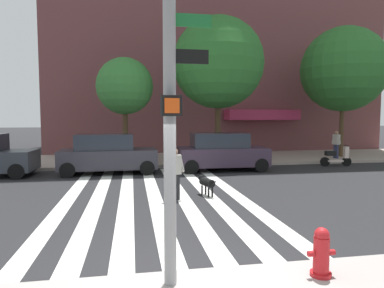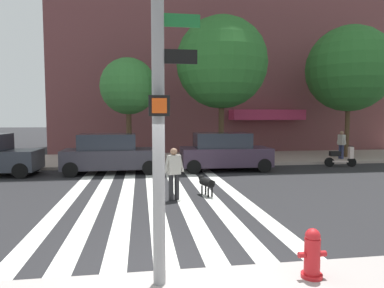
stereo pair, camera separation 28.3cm
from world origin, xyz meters
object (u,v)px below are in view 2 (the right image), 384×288
fire_hydrant (312,254)px  pedestrian_dog_walker (174,171)px  dog_on_leash (206,182)px  traffic_light_pole (159,50)px  parked_scooter (341,158)px  parked_car_behind_first (111,154)px  street_tree_nearest (128,87)px  street_tree_middle (222,63)px  street_tree_further (349,69)px  parked_car_third_in_line (224,152)px  pedestrian_bystander (341,143)px

fire_hydrant → pedestrian_dog_walker: bearing=105.0°
pedestrian_dog_walker → dog_on_leash: size_ratio=1.66×
traffic_light_pole → parked_scooter: bearing=49.0°
parked_car_behind_first → dog_on_leash: size_ratio=4.44×
street_tree_nearest → street_tree_middle: size_ratio=0.71×
street_tree_further → pedestrian_dog_walker: bearing=-142.4°
parked_car_behind_first → parked_scooter: parked_car_behind_first is taller
parked_scooter → street_tree_middle: (-5.91, 2.05, 5.06)m
parked_scooter → street_tree_nearest: size_ratio=0.29×
parked_car_third_in_line → street_tree_further: size_ratio=0.55×
parked_scooter → street_tree_middle: street_tree_middle is taller
parked_car_third_in_line → street_tree_middle: size_ratio=0.55×
fire_hydrant → pedestrian_dog_walker: pedestrian_dog_walker is taller
street_tree_middle → pedestrian_bystander: street_tree_middle is taller
parked_car_behind_first → parked_car_third_in_line: 5.40m
fire_hydrant → parked_car_behind_first: 12.11m
parked_car_third_in_line → street_tree_middle: bearing=80.2°
street_tree_further → parked_car_third_in_line: bearing=-159.2°
parked_car_behind_first → pedestrian_dog_walker: 6.13m
parked_car_third_in_line → dog_on_leash: (-1.89, -5.20, -0.46)m
pedestrian_bystander → dog_on_leash: bearing=-141.7°
parked_car_behind_first → street_tree_middle: 7.78m
traffic_light_pole → pedestrian_dog_walker: 6.30m
street_tree_further → dog_on_leash: (-10.44, -8.44, -5.06)m
traffic_light_pole → fire_hydrant: size_ratio=7.59×
fire_hydrant → pedestrian_dog_walker: (-1.55, 5.80, 0.41)m
parked_car_behind_first → street_tree_middle: bearing=21.7°
parked_car_behind_first → dog_on_leash: 6.29m
traffic_light_pole → parked_car_third_in_line: bearing=71.7°
street_tree_middle → dog_on_leash: street_tree_middle is taller
parked_car_third_in_line → pedestrian_dog_walker: bearing=-118.0°
traffic_light_pole → fire_hydrant: bearing=-2.5°
pedestrian_bystander → parked_car_third_in_line: bearing=-163.0°
parked_scooter → pedestrian_bystander: 2.54m
fire_hydrant → street_tree_further: size_ratio=0.10×
fire_hydrant → parked_scooter: bearing=56.5°
parked_car_behind_first → pedestrian_dog_walker: size_ratio=2.67×
street_tree_further → street_tree_middle: bearing=-173.4°
street_tree_middle → pedestrian_bystander: bearing=0.2°
fire_hydrant → traffic_light_pole: bearing=177.5°
pedestrian_dog_walker → fire_hydrant: bearing=-75.0°
street_tree_middle → pedestrian_dog_walker: street_tree_middle is taller
traffic_light_pole → parked_car_behind_first: (-1.65, 11.34, -2.63)m
parked_scooter → street_tree_nearest: (-10.94, 2.37, 3.74)m
parked_car_behind_first → pedestrian_dog_walker: (2.40, -5.64, 0.03)m
fire_hydrant → parked_car_behind_first: bearing=109.1°
parked_scooter → street_tree_nearest: bearing=167.8°
pedestrian_bystander → parked_car_behind_first: bearing=-169.8°
dog_on_leash → fire_hydrant: bearing=-85.9°
parked_car_third_in_line → parked_scooter: parked_car_third_in_line is taller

